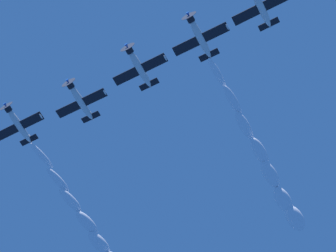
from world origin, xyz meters
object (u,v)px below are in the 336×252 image
Objects in this scene: airplane_left_wingman at (199,36)px; airplane_outer_right at (18,124)px; airplane_right_wingman at (139,66)px; airplane_lead at (260,5)px; airplane_outer_left at (80,100)px.

airplane_left_wingman is 33.06m from airplane_outer_right.
airplane_left_wingman is 1.00× the size of airplane_right_wingman.
airplane_lead reaches higher than airplane_outer_right.
airplane_lead is 1.00× the size of airplane_outer_right.
airplane_outer_left is 1.00× the size of airplane_outer_right.
airplane_outer_right is at bearing -16.28° from airplane_outer_left.
airplane_outer_right reaches higher than airplane_outer_left.
airplane_lead is 9.88m from airplane_left_wingman.
airplane_outer_right is (39.98, -15.59, -0.53)m from airplane_lead.
airplane_outer_right is (30.79, -12.05, 0.26)m from airplane_left_wingman.
airplane_right_wingman is 11.56m from airplane_outer_left.
airplane_outer_right is at bearing -21.88° from airplane_right_wingman.
airplane_left_wingman is at bearing -21.04° from airplane_lead.
airplane_left_wingman reaches higher than airplane_right_wingman.
airplane_lead is 1.00× the size of airplane_left_wingman.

